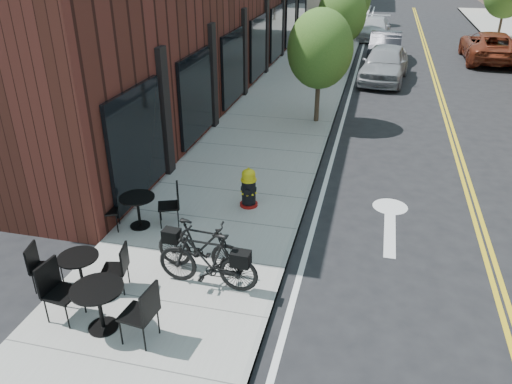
% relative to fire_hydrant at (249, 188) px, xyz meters
% --- Properties ---
extents(ground, '(120.00, 120.00, 0.00)m').
position_rel_fire_hydrant_xyz_m(ground, '(1.33, -2.31, -0.59)').
color(ground, black).
rests_on(ground, ground).
extents(sidewalk_near, '(4.00, 70.00, 0.12)m').
position_rel_fire_hydrant_xyz_m(sidewalk_near, '(-0.67, 7.69, -0.53)').
color(sidewalk_near, '#9E9B93').
rests_on(sidewalk_near, ground).
extents(building_near, '(5.00, 28.00, 7.00)m').
position_rel_fire_hydrant_xyz_m(building_near, '(-5.17, 11.69, 2.91)').
color(building_near, '#3F1C14').
rests_on(building_near, ground).
extents(tree_near_a, '(2.20, 2.20, 3.81)m').
position_rel_fire_hydrant_xyz_m(tree_near_a, '(0.73, 6.69, 2.02)').
color(tree_near_a, '#382B1E').
rests_on(tree_near_a, sidewalk_near).
extents(tree_near_b, '(2.30, 2.30, 3.98)m').
position_rel_fire_hydrant_xyz_m(tree_near_b, '(0.73, 14.69, 2.13)').
color(tree_near_b, '#382B1E').
rests_on(tree_near_b, sidewalk_near).
extents(tree_near_c, '(2.10, 2.10, 3.67)m').
position_rel_fire_hydrant_xyz_m(tree_near_c, '(0.73, 22.69, 1.94)').
color(tree_near_c, '#382B1E').
rests_on(tree_near_c, sidewalk_near).
extents(fire_hydrant, '(0.45, 0.45, 0.99)m').
position_rel_fire_hydrant_xyz_m(fire_hydrant, '(0.00, 0.00, 0.00)').
color(fire_hydrant, maroon).
rests_on(fire_hydrant, sidewalk_near).
extents(bicycle_left, '(1.93, 0.61, 1.15)m').
position_rel_fire_hydrant_xyz_m(bicycle_left, '(0.06, -3.20, 0.11)').
color(bicycle_left, black).
rests_on(bicycle_left, sidewalk_near).
extents(bicycle_right, '(1.84, 0.63, 1.09)m').
position_rel_fire_hydrant_xyz_m(bicycle_right, '(-0.22, -2.78, 0.08)').
color(bicycle_right, black).
rests_on(bicycle_right, sidewalk_near).
extents(bistro_set_a, '(2.00, 0.94, 1.06)m').
position_rel_fire_hydrant_xyz_m(bistro_set_a, '(-1.27, -4.69, 0.06)').
color(bistro_set_a, black).
rests_on(bistro_set_a, sidewalk_near).
extents(bistro_set_b, '(1.73, 0.87, 0.91)m').
position_rel_fire_hydrant_xyz_m(bistro_set_b, '(-2.15, -3.83, -0.01)').
color(bistro_set_b, black).
rests_on(bistro_set_b, sidewalk_near).
extents(bistro_set_c, '(1.81, 1.12, 0.96)m').
position_rel_fire_hydrant_xyz_m(bistro_set_c, '(-2.12, -1.52, 0.02)').
color(bistro_set_c, black).
rests_on(bistro_set_c, sidewalk_near).
extents(parked_car_a, '(2.40, 4.93, 1.62)m').
position_rel_fire_hydrant_xyz_m(parked_car_a, '(2.93, 13.46, 0.22)').
color(parked_car_a, '#97989E').
rests_on(parked_car_a, ground).
extents(parked_car_b, '(1.71, 4.63, 1.51)m').
position_rel_fire_hydrant_xyz_m(parked_car_b, '(2.89, 17.56, 0.17)').
color(parked_car_b, black).
rests_on(parked_car_b, ground).
extents(parked_car_c, '(2.21, 4.73, 1.34)m').
position_rel_fire_hydrant_xyz_m(parked_car_c, '(2.13, 24.55, 0.08)').
color(parked_car_c, silver).
rests_on(parked_car_c, ground).
extents(parked_car_far, '(2.62, 5.62, 1.56)m').
position_rel_fire_hydrant_xyz_m(parked_car_far, '(8.30, 19.07, 0.19)').
color(parked_car_far, maroon).
rests_on(parked_car_far, ground).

